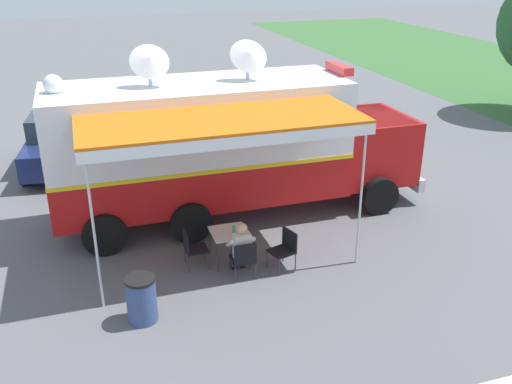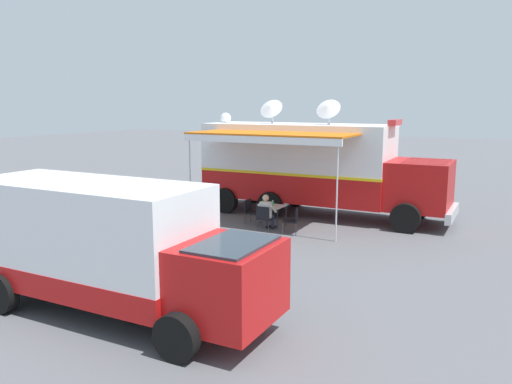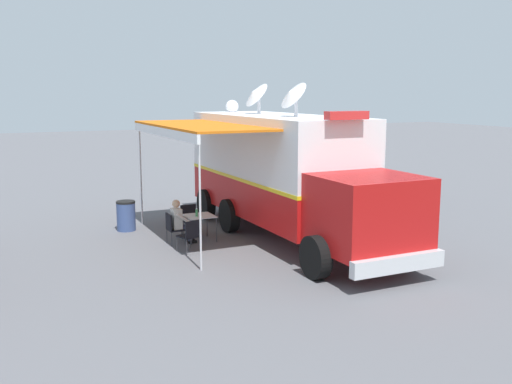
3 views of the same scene
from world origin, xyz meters
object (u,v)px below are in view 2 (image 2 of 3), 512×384
Objects in this scene: command_truck at (315,165)px; support_truck at (107,247)px; water_bottle at (273,204)px; trash_bin at (196,216)px; folding_chair_at_table at (264,217)px; folding_chair_spare_by_truck at (293,218)px; folding_chair_beside_table at (251,210)px; seated_responder at (267,211)px; folding_table at (272,207)px; car_behind_truck at (271,171)px.

command_truck reaches higher than support_truck.
command_truck is at bearing 167.01° from water_bottle.
water_bottle is 2.68m from trash_bin.
folding_chair_at_table is 1.00× the size of folding_chair_spare_by_truck.
seated_responder is (0.61, 0.94, 0.14)m from folding_chair_beside_table.
command_truck is 3.17m from folding_chair_beside_table.
folding_chair_at_table is (0.80, 0.09, -0.16)m from folding_table.
support_truck is at bearing 1.79° from folding_table.
water_bottle is 0.26× the size of folding_chair_spare_by_truck.
folding_chair_beside_table is at bearing 141.74° from trash_bin.
folding_chair_beside_table is 2.02m from folding_chair_spare_by_truck.
folding_table is 0.64× the size of seated_responder.
support_truck reaches higher than folding_chair_spare_by_truck.
folding_table is 0.93× the size of folding_chair_at_table.
folding_chair_beside_table is at bearing -172.41° from support_truck.
car_behind_truck is at bearing -155.17° from seated_responder.
folding_chair_at_table is (0.70, 0.02, -0.32)m from water_bottle.
command_truck is at bearing 145.39° from trash_bin.
folding_table is 8.37m from support_truck.
water_bottle is 0.03× the size of support_truck.
car_behind_truck is (-7.91, -4.64, 0.37)m from folding_chair_spare_by_truck.
seated_responder is at bearing -179.59° from folding_chair_at_table.
car_behind_truck is at bearing -155.68° from folding_chair_at_table.
support_truck is (6.73, 2.38, 0.93)m from trash_bin.
support_truck reaches higher than water_bottle.
folding_chair_beside_table is at bearing -31.98° from command_truck.
command_truck is 1.39× the size of support_truck.
car_behind_truck reaches higher than folding_chair_spare_by_truck.
support_truck is at bearing -6.01° from folding_chair_spare_by_truck.
trash_bin is at bearing -52.75° from folding_table.
seated_responder is at bearing 8.53° from folding_table.
folding_table is (2.40, -0.65, -1.27)m from command_truck.
support_truck is at bearing 1.26° from seated_responder.
support_truck is 16.09m from car_behind_truck.
seated_responder is at bearing 57.19° from folding_chair_beside_table.
folding_chair_spare_by_truck is at bearing 72.14° from folding_chair_beside_table.
seated_responder is at bearing 114.32° from trash_bin.
folding_table is 8.11m from car_behind_truck.
folding_chair_at_table is 1.00m from folding_chair_spare_by_truck.
seated_responder is 0.28× the size of car_behind_truck.
folding_table is 2.67m from trash_bin.
folding_chair_at_table is at bearing 1.64° from water_bottle.
water_bottle is at bearing 35.49° from folding_table.
folding_chair_spare_by_truck is at bearing 59.86° from folding_table.
folding_chair_beside_table is 1.00× the size of folding_chair_spare_by_truck.
command_truck is 2.16× the size of car_behind_truck.
car_behind_truck is at bearing -159.59° from folding_chair_beside_table.
car_behind_truck reaches higher than folding_chair_beside_table.
water_bottle is 0.05× the size of car_behind_truck.
car_behind_truck is (-4.89, -4.21, -1.07)m from command_truck.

